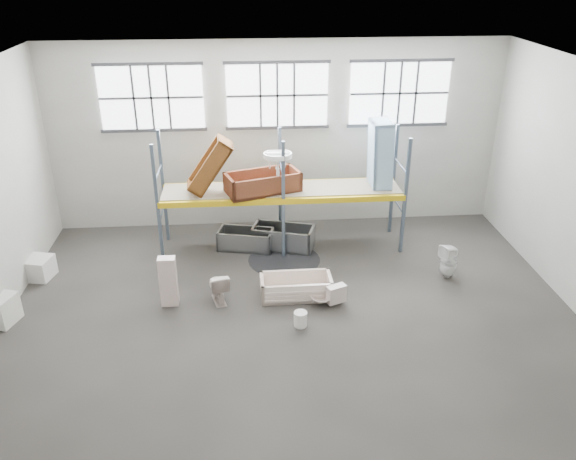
{
  "coord_description": "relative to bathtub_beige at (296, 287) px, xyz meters",
  "views": [
    {
      "loc": [
        -0.93,
        -9.99,
        6.95
      ],
      "look_at": [
        0.0,
        1.5,
        1.4
      ],
      "focal_mm": 36.21,
      "sensor_mm": 36.0,
      "label": 1
    }
  ],
  "objects": [
    {
      "name": "sink_in_tub",
      "position": [
        0.51,
        -0.43,
        -0.07
      ],
      "size": [
        0.56,
        0.56,
        0.17
      ],
      "primitive_type": "imported",
      "rotation": [
        0.0,
        0.0,
        0.17
      ],
      "color": "beige",
      "rests_on": "bathtub_beige"
    },
    {
      "name": "carton_far",
      "position": [
        -5.95,
        1.29,
        0.02
      ],
      "size": [
        0.72,
        0.72,
        0.5
      ],
      "primitive_type": "cube",
      "rotation": [
        0.0,
        0.0,
        -0.22
      ],
      "color": "silver",
      "rests_on": "floor"
    },
    {
      "name": "rust_tub_tilted",
      "position": [
        -1.88,
        2.35,
        2.06
      ],
      "size": [
        1.2,
        0.74,
        1.42
      ],
      "primitive_type": null,
      "rotation": [
        0.0,
        -0.96,
        0.06
      ],
      "color": "brown",
      "rests_on": "shelf_deck"
    },
    {
      "name": "wall_back",
      "position": [
        -0.14,
        4.04,
        2.27
      ],
      "size": [
        12.0,
        0.1,
        5.0
      ],
      "primitive_type": "cube",
      "color": "#A9A69C",
      "rests_on": "ground"
    },
    {
      "name": "rack_upright_lb",
      "position": [
        -3.14,
        3.09,
        1.27
      ],
      "size": [
        0.08,
        0.08,
        3.0
      ],
      "primitive_type": "cube",
      "color": "slate",
      "rests_on": "floor"
    },
    {
      "name": "blue_tub_upright",
      "position": [
        2.32,
        2.53,
        2.16
      ],
      "size": [
        0.54,
        0.81,
        1.73
      ],
      "primitive_type": null,
      "rotation": [
        0.0,
        1.54,
        0.0
      ],
      "color": "#96BEE1",
      "rests_on": "shelf_deck"
    },
    {
      "name": "rack_upright_mb",
      "position": [
        -0.14,
        3.09,
        1.27
      ],
      "size": [
        0.08,
        0.08,
        3.0
      ],
      "primitive_type": "cube",
      "color": "slate",
      "rests_on": "floor"
    },
    {
      "name": "shelf_deck",
      "position": [
        -0.14,
        2.49,
        1.35
      ],
      "size": [
        5.9,
        1.1,
        0.03
      ],
      "primitive_type": "cube",
      "color": "gray",
      "rests_on": "floor"
    },
    {
      "name": "wall_front",
      "position": [
        -0.14,
        -6.06,
        2.27
      ],
      "size": [
        12.0,
        0.1,
        5.0
      ],
      "primitive_type": "cube",
      "color": "#B0AEA3",
      "rests_on": "ground"
    },
    {
      "name": "rack_upright_rb",
      "position": [
        2.86,
        3.09,
        1.27
      ],
      "size": [
        0.08,
        0.08,
        3.0
      ],
      "primitive_type": "cube",
      "color": "slate",
      "rests_on": "floor"
    },
    {
      "name": "ceiling",
      "position": [
        -0.14,
        -1.01,
        4.82
      ],
      "size": [
        12.0,
        10.0,
        0.1
      ],
      "primitive_type": "cube",
      "color": "silver",
      "rests_on": "ground"
    },
    {
      "name": "floor",
      "position": [
        -0.14,
        -1.01,
        -0.28
      ],
      "size": [
        12.0,
        10.0,
        0.1
      ],
      "primitive_type": "cube",
      "color": "#4C4742",
      "rests_on": "ground"
    },
    {
      "name": "steel_tub_right",
      "position": [
        -0.11,
        2.39,
        0.05
      ],
      "size": [
        1.69,
        1.14,
        0.57
      ],
      "primitive_type": null,
      "rotation": [
        0.0,
        0.0,
        -0.3
      ],
      "color": "#9FA2A6",
      "rests_on": "floor"
    },
    {
      "name": "toilet_beige",
      "position": [
        -1.72,
        -0.07,
        0.13
      ],
      "size": [
        0.57,
        0.79,
        0.73
      ],
      "primitive_type": "imported",
      "rotation": [
        0.0,
        0.0,
        3.39
      ],
      "color": "beige",
      "rests_on": "floor"
    },
    {
      "name": "bucket",
      "position": [
        -0.02,
        -1.15,
        -0.07
      ],
      "size": [
        0.3,
        0.3,
        0.32
      ],
      "primitive_type": "cylinder",
      "rotation": [
        0.0,
        0.0,
        0.09
      ],
      "color": "white",
      "rests_on": "floor"
    },
    {
      "name": "rack_upright_ma",
      "position": [
        -0.14,
        1.89,
        1.27
      ],
      "size": [
        0.08,
        0.08,
        3.0
      ],
      "primitive_type": "cube",
      "color": "slate",
      "rests_on": "floor"
    },
    {
      "name": "window_right",
      "position": [
        3.06,
        3.93,
        3.37
      ],
      "size": [
        2.6,
        0.04,
        1.6
      ],
      "primitive_type": "cube",
      "color": "white",
      "rests_on": "wall_back"
    },
    {
      "name": "rack_upright_la",
      "position": [
        -3.14,
        1.89,
        1.27
      ],
      "size": [
        0.08,
        0.08,
        3.0
      ],
      "primitive_type": "cube",
      "color": "slate",
      "rests_on": "floor"
    },
    {
      "name": "window_mid",
      "position": [
        -0.14,
        3.93,
        3.37
      ],
      "size": [
        2.6,
        0.04,
        1.6
      ],
      "primitive_type": "cube",
      "color": "white",
      "rests_on": "wall_back"
    },
    {
      "name": "sink_on_shelf",
      "position": [
        -0.25,
        2.1,
        1.86
      ],
      "size": [
        0.69,
        0.54,
        0.6
      ],
      "primitive_type": "imported",
      "rotation": [
        0.0,
        0.0,
        0.02
      ],
      "color": "white",
      "rests_on": "rust_tub_flat"
    },
    {
      "name": "rust_tub_flat",
      "position": [
        -0.61,
        2.36,
        1.59
      ],
      "size": [
        1.96,
        1.34,
        0.5
      ],
      "primitive_type": null,
      "rotation": [
        0.0,
        0.0,
        0.31
      ],
      "color": "brown",
      "rests_on": "shelf_deck"
    },
    {
      "name": "window_left",
      "position": [
        -3.34,
        3.93,
        3.37
      ],
      "size": [
        2.6,
        0.04,
        1.6
      ],
      "primitive_type": "cube",
      "color": "white",
      "rests_on": "wall_back"
    },
    {
      "name": "rack_beam_front",
      "position": [
        -0.14,
        1.89,
        1.27
      ],
      "size": [
        6.0,
        0.1,
        0.14
      ],
      "primitive_type": "cube",
      "color": "yellow",
      "rests_on": "floor"
    },
    {
      "name": "rack_beam_back",
      "position": [
        -0.14,
        3.09,
        1.27
      ],
      "size": [
        6.0,
        0.1,
        0.14
      ],
      "primitive_type": "cube",
      "color": "yellow",
      "rests_on": "floor"
    },
    {
      "name": "steel_tub_left",
      "position": [
        -1.08,
        2.4,
        0.02
      ],
      "size": [
        1.49,
        0.95,
        0.51
      ],
      "primitive_type": null,
      "rotation": [
        0.0,
        0.0,
        -0.24
      ],
      "color": "#989CA0",
      "rests_on": "floor"
    },
    {
      "name": "bathtub_beige",
      "position": [
        0.0,
        0.0,
        0.0
      ],
      "size": [
        1.59,
        0.76,
        0.46
      ],
      "primitive_type": null,
      "rotation": [
        0.0,
        0.0,
        0.01
      ],
      "color": "#F3DACA",
      "rests_on": "floor"
    },
    {
      "name": "cistern_tall",
      "position": [
        -2.76,
        -0.12,
        0.34
      ],
      "size": [
        0.37,
        0.24,
        1.14
      ],
      "primitive_type": "cube",
      "rotation": [
        0.0,
        0.0,
        0.0
      ],
      "color": "beige",
      "rests_on": "floor"
    },
    {
      "name": "toilet_white",
      "position": [
        3.63,
        0.53,
        0.19
      ],
      "size": [
        0.5,
        0.5,
        0.84
      ],
      "primitive_type": "imported",
      "rotation": [
        0.0,
        0.0,
        -1.18
      ],
      "color": "white",
      "rests_on": "floor"
    },
    {
      "name": "wet_patch",
      "position": [
        -0.14,
        1.69,
        -0.23
      ],
      "size": [
        1.8,
        1.8,
        0.0
      ],
      "primitive_type": "cylinder",
      "color": "black",
      "rests_on": "floor"
    },
    {
      "name": "rack_upright_ra",
      "position": [
        2.86,
        1.89,
        1.27
      ],
      "size": [
        0.08,
        0.08,
        3.0
      ],
      "primitive_type": "cube",
      "color": "slate",
      "rests_on": "floor"
    },
    {
      "name": "cistern_spare",
      "position": [
        0.83,
        -0.45,
        0.05
      ],
      "size": [
        0.46,
        0.34,
        0.4
      ],
      "primitive_type": "cube",
      "rotation": [
        0.0,
        0.0,
        0.4
      ],
      "color": "beige",
      "rests_on": "bathtub_beige"
    }
  ]
}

